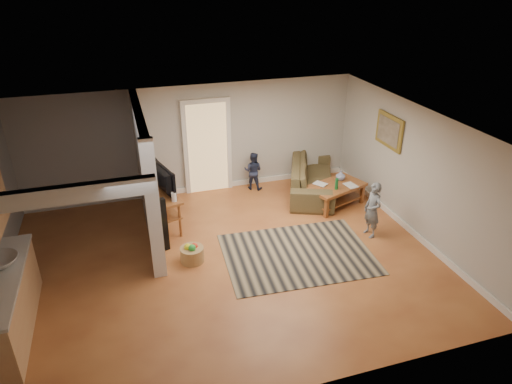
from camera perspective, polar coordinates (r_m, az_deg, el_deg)
ground at (r=8.36m, az=-3.64°, el=-8.50°), size 7.50×7.50×0.00m
room_shell at (r=7.86m, az=-12.25°, el=0.81°), size 7.54×6.02×2.52m
area_rug at (r=8.53m, az=5.21°, el=-7.71°), size 2.80×2.13×0.01m
sofa at (r=10.90m, az=6.90°, el=0.24°), size 1.82×2.62×0.71m
coffee_table at (r=10.15m, az=9.96°, el=0.38°), size 1.43×1.11×0.74m
tv_console at (r=9.19m, az=-11.74°, el=-0.54°), size 0.76×1.29×1.04m
speaker_left at (r=8.53m, az=-11.42°, el=-3.99°), size 0.14×0.14×1.07m
speaker_right at (r=10.35m, az=-12.72°, el=1.05°), size 0.12×0.12×0.90m
toy_basket at (r=8.31m, az=-7.99°, el=-7.64°), size 0.42×0.42×0.38m
child at (r=9.33m, az=13.99°, el=-5.23°), size 0.32×0.44×1.13m
toddler at (r=10.91m, az=-0.36°, el=0.47°), size 0.56×0.52×0.91m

